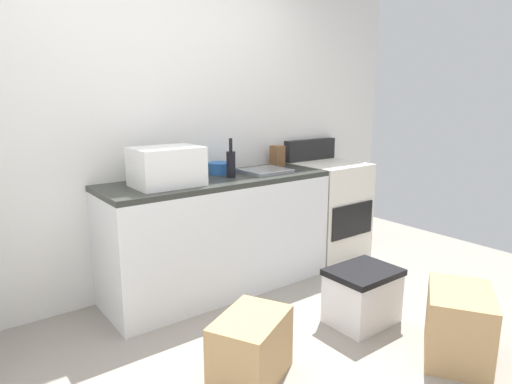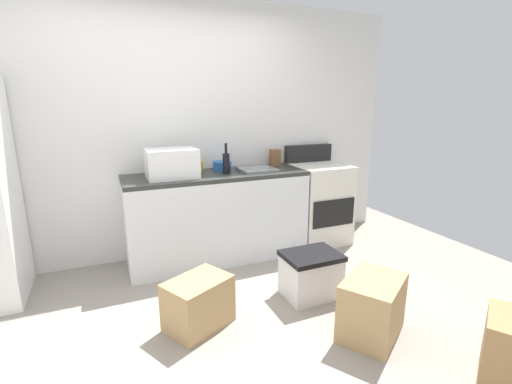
% 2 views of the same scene
% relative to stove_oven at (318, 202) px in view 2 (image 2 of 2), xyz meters
% --- Properties ---
extents(ground_plane, '(6.00, 6.00, 0.00)m').
position_rel_stove_oven_xyz_m(ground_plane, '(-1.52, -1.21, -0.47)').
color(ground_plane, gray).
extents(wall_back, '(5.00, 0.10, 2.60)m').
position_rel_stove_oven_xyz_m(wall_back, '(-1.52, 0.34, 0.83)').
color(wall_back, silver).
rests_on(wall_back, ground_plane).
extents(kitchen_counter, '(1.80, 0.60, 0.90)m').
position_rel_stove_oven_xyz_m(kitchen_counter, '(-1.22, -0.01, -0.02)').
color(kitchen_counter, silver).
rests_on(kitchen_counter, ground_plane).
extents(stove_oven, '(0.60, 0.61, 1.10)m').
position_rel_stove_oven_xyz_m(stove_oven, '(0.00, 0.00, 0.00)').
color(stove_oven, silver).
rests_on(stove_oven, ground_plane).
extents(microwave, '(0.46, 0.34, 0.27)m').
position_rel_stove_oven_xyz_m(microwave, '(-1.66, -0.05, 0.57)').
color(microwave, white).
rests_on(microwave, kitchen_counter).
extents(sink_basin, '(0.36, 0.32, 0.03)m').
position_rel_stove_oven_xyz_m(sink_basin, '(-0.80, -0.05, 0.45)').
color(sink_basin, slate).
rests_on(sink_basin, kitchen_counter).
extents(wine_bottle, '(0.07, 0.07, 0.30)m').
position_rel_stove_oven_xyz_m(wine_bottle, '(-1.13, -0.05, 0.54)').
color(wine_bottle, black).
rests_on(wine_bottle, kitchen_counter).
extents(coffee_mug, '(0.08, 0.08, 0.10)m').
position_rel_stove_oven_xyz_m(coffee_mug, '(-1.34, 0.20, 0.48)').
color(coffee_mug, gold).
rests_on(coffee_mug, kitchen_counter).
extents(knife_block, '(0.10, 0.10, 0.18)m').
position_rel_stove_oven_xyz_m(knife_block, '(-0.48, 0.17, 0.52)').
color(knife_block, brown).
rests_on(knife_block, kitchen_counter).
extents(mixing_bowl, '(0.19, 0.19, 0.09)m').
position_rel_stove_oven_xyz_m(mixing_bowl, '(-1.11, 0.14, 0.48)').
color(mixing_bowl, '#2659A5').
rests_on(mixing_bowl, kitchen_counter).
extents(cardboard_box_large, '(0.54, 0.49, 0.37)m').
position_rel_stove_oven_xyz_m(cardboard_box_large, '(-1.71, -1.10, -0.28)').
color(cardboard_box_large, tan).
rests_on(cardboard_box_large, ground_plane).
extents(cardboard_box_medium, '(0.59, 0.55, 0.42)m').
position_rel_stove_oven_xyz_m(cardboard_box_medium, '(-0.63, -1.67, -0.26)').
color(cardboard_box_medium, tan).
rests_on(cardboard_box_medium, ground_plane).
extents(storage_bin, '(0.46, 0.36, 0.38)m').
position_rel_stove_oven_xyz_m(storage_bin, '(-0.74, -1.05, -0.27)').
color(storage_bin, silver).
rests_on(storage_bin, ground_plane).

